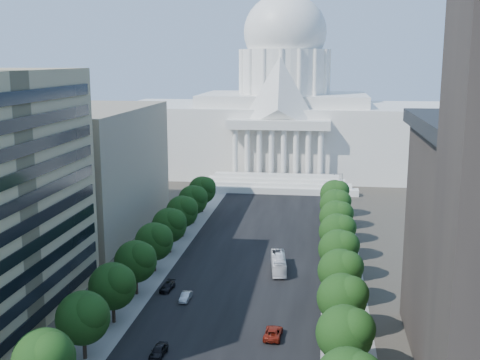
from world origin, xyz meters
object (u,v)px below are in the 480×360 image
at_px(car_silver, 186,297).
at_px(city_bus, 279,263).
at_px(car_dark_a, 159,351).
at_px(car_red, 273,333).
at_px(car_dark_b, 167,287).

xyz_separation_m(car_silver, city_bus, (15.02, 17.35, 0.88)).
distance_m(car_dark_a, car_silver, 20.15).
bearing_deg(city_bus, car_dark_a, -117.58).
bearing_deg(car_dark_a, car_silver, 95.24).
relative_size(car_silver, car_red, 0.76).
xyz_separation_m(car_silver, car_dark_b, (-4.37, 4.21, -0.03)).
bearing_deg(car_red, car_dark_a, 29.50).
distance_m(car_red, city_bus, 29.56).
bearing_deg(car_red, city_bus, -84.73).
bearing_deg(city_bus, car_dark_b, -152.53).
relative_size(car_dark_b, city_bus, 0.41).
xyz_separation_m(car_dark_a, car_red, (15.71, 7.97, -0.01)).
xyz_separation_m(car_dark_a, city_bus, (14.33, 37.49, 0.79)).
bearing_deg(car_dark_a, car_dark_b, 105.03).
distance_m(car_red, car_dark_b, 26.45).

